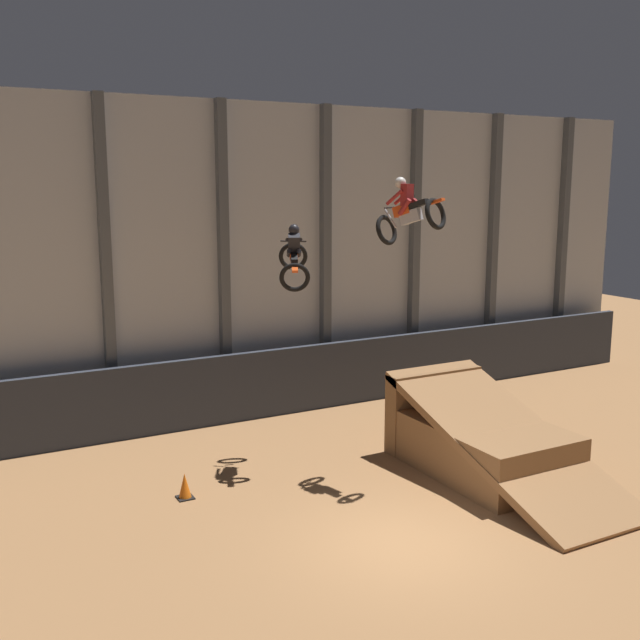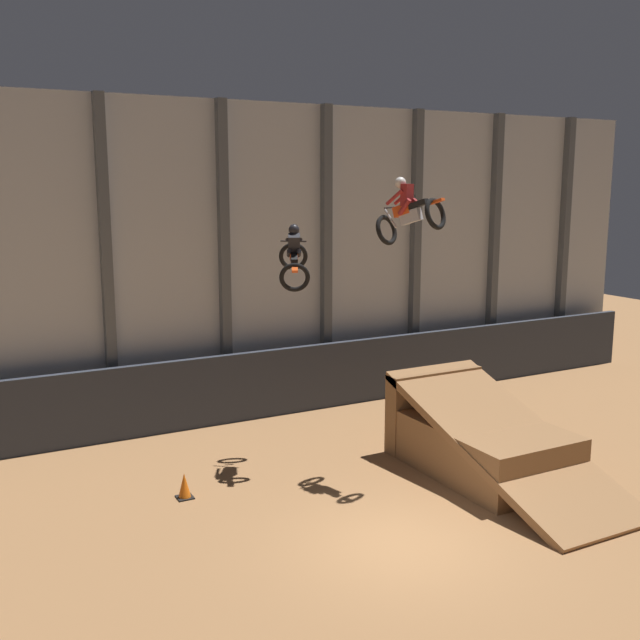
{
  "view_description": "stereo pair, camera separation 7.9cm",
  "coord_description": "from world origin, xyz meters",
  "px_view_note": "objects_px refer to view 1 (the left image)",
  "views": [
    {
      "loc": [
        -7.83,
        -11.12,
        6.94
      ],
      "look_at": [
        0.73,
        4.75,
        3.61
      ],
      "focal_mm": 42.0,
      "sensor_mm": 36.0,
      "label": 1
    },
    {
      "loc": [
        -7.76,
        -11.16,
        6.94
      ],
      "look_at": [
        0.73,
        4.75,
        3.61
      ],
      "focal_mm": 42.0,
      "sensor_mm": 36.0,
      "label": 2
    }
  ],
  "objects_px": {
    "rider_bike_left_air": "(294,258)",
    "hay_bale_trackside": "(518,431)",
    "rider_bike_right_air": "(409,212)",
    "dirt_ramp": "(478,439)",
    "traffic_cone_near_ramp": "(185,486)"
  },
  "relations": [
    {
      "from": "rider_bike_left_air",
      "to": "rider_bike_right_air",
      "type": "bearing_deg",
      "value": -21.24
    },
    {
      "from": "rider_bike_left_air",
      "to": "traffic_cone_near_ramp",
      "type": "bearing_deg",
      "value": -137.42
    },
    {
      "from": "rider_bike_right_air",
      "to": "hay_bale_trackside",
      "type": "bearing_deg",
      "value": -16.7
    },
    {
      "from": "rider_bike_right_air",
      "to": "hay_bale_trackside",
      "type": "height_order",
      "value": "rider_bike_right_air"
    },
    {
      "from": "rider_bike_right_air",
      "to": "rider_bike_left_air",
      "type": "bearing_deg",
      "value": 113.26
    },
    {
      "from": "dirt_ramp",
      "to": "traffic_cone_near_ramp",
      "type": "xyz_separation_m",
      "value": [
        -6.89,
        1.72,
        -0.47
      ]
    },
    {
      "from": "rider_bike_left_air",
      "to": "hay_bale_trackside",
      "type": "distance_m",
      "value": 7.83
    },
    {
      "from": "hay_bale_trackside",
      "to": "rider_bike_right_air",
      "type": "bearing_deg",
      "value": -176.01
    },
    {
      "from": "dirt_ramp",
      "to": "hay_bale_trackside",
      "type": "xyz_separation_m",
      "value": [
        2.27,
        1.03,
        -0.47
      ]
    },
    {
      "from": "dirt_ramp",
      "to": "rider_bike_right_air",
      "type": "height_order",
      "value": "rider_bike_right_air"
    },
    {
      "from": "hay_bale_trackside",
      "to": "rider_bike_left_air",
      "type": "bearing_deg",
      "value": 163.56
    },
    {
      "from": "rider_bike_right_air",
      "to": "dirt_ramp",
      "type": "bearing_deg",
      "value": -44.77
    },
    {
      "from": "dirt_ramp",
      "to": "rider_bike_right_air",
      "type": "relative_size",
      "value": 3.46
    },
    {
      "from": "rider_bike_left_air",
      "to": "traffic_cone_near_ramp",
      "type": "distance_m",
      "value": 5.93
    },
    {
      "from": "hay_bale_trackside",
      "to": "traffic_cone_near_ramp",
      "type": "bearing_deg",
      "value": 175.67
    }
  ]
}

